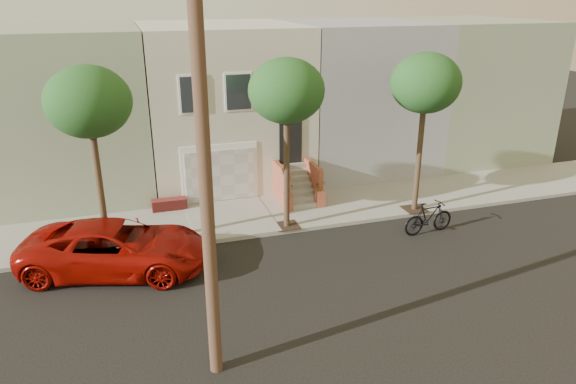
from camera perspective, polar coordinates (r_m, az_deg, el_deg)
name	(u,v)px	position (r m, az deg, el deg)	size (l,w,h in m)	color
ground	(293,284)	(16.65, 0.60, -9.91)	(90.00, 90.00, 0.00)	black
sidewalk	(252,216)	(21.21, -3.89, -2.63)	(40.00, 3.70, 0.15)	gray
house_row	(221,101)	(25.64, -7.26, 9.77)	(33.10, 11.70, 7.00)	beige
tree_left	(88,103)	(17.82, -20.79, 8.98)	(2.70, 2.57, 6.30)	#2D2116
tree_mid	(287,92)	(18.61, -0.15, 10.78)	(2.70, 2.57, 6.30)	#2D2116
tree_right	(426,84)	(20.90, 14.68, 11.24)	(2.70, 2.57, 6.30)	#2D2116
pickup_truck	(116,248)	(17.89, -18.12, -5.75)	(2.72, 5.90, 1.64)	#950C06
motorcycle	(429,218)	(20.35, 15.00, -2.70)	(0.59, 2.09, 1.26)	black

